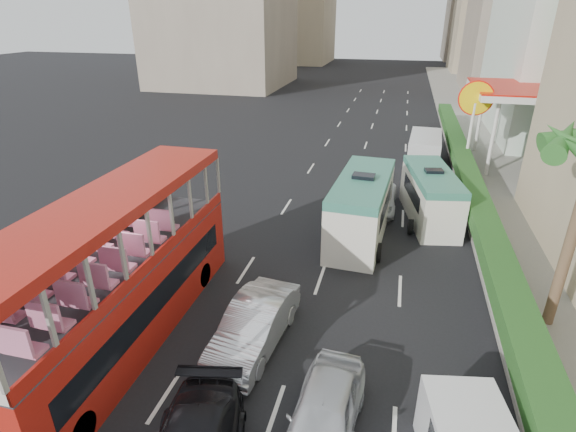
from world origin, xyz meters
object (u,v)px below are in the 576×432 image
(panel_van_far, at_px, (424,150))
(palm_tree, at_px, (571,240))
(van_asset, at_px, (376,209))
(minibus_far, at_px, (430,196))
(minibus_near, at_px, (361,208))
(shell_station, at_px, (517,128))
(double_decker_bus, at_px, (119,272))
(car_silver_lane_a, at_px, (255,344))

(panel_van_far, distance_m, palm_tree, 18.49)
(van_asset, bearing_deg, minibus_far, -15.57)
(minibus_far, bearing_deg, van_asset, 153.96)
(minibus_near, distance_m, minibus_far, 4.34)
(palm_tree, bearing_deg, shell_station, 83.40)
(palm_tree, bearing_deg, minibus_near, 142.57)
(minibus_near, bearing_deg, double_decker_bus, -122.12)
(car_silver_lane_a, bearing_deg, double_decker_bus, -165.67)
(shell_station, bearing_deg, minibus_near, -124.18)
(double_decker_bus, relative_size, shell_station, 1.38)
(van_asset, distance_m, minibus_far, 3.13)
(panel_van_far, bearing_deg, palm_tree, -74.86)
(double_decker_bus, bearing_deg, van_asset, 60.59)
(double_decker_bus, height_order, van_asset, double_decker_bus)
(double_decker_bus, relative_size, minibus_near, 1.62)
(minibus_far, distance_m, palm_tree, 9.26)
(minibus_near, distance_m, palm_tree, 9.07)
(double_decker_bus, bearing_deg, minibus_far, 50.53)
(van_asset, xyz_separation_m, minibus_far, (2.75, -0.75, 1.31))
(car_silver_lane_a, height_order, shell_station, shell_station)
(van_asset, bearing_deg, car_silver_lane_a, -104.34)
(minibus_near, bearing_deg, minibus_far, 44.15)
(car_silver_lane_a, height_order, minibus_near, minibus_near)
(minibus_near, relative_size, panel_van_far, 1.30)
(minibus_near, bearing_deg, panel_van_far, 79.04)
(palm_tree, bearing_deg, minibus_far, 114.53)
(panel_van_far, bearing_deg, car_silver_lane_a, -102.00)
(double_decker_bus, distance_m, car_silver_lane_a, 4.95)
(shell_station, bearing_deg, car_silver_lane_a, -117.79)
(shell_station, bearing_deg, double_decker_bus, -124.82)
(minibus_far, height_order, shell_station, shell_station)
(van_asset, distance_m, panel_van_far, 9.45)
(van_asset, relative_size, palm_tree, 0.70)
(double_decker_bus, distance_m, palm_tree, 14.39)
(car_silver_lane_a, relative_size, minibus_far, 0.79)
(minibus_near, distance_m, panel_van_far, 12.98)
(double_decker_bus, xyz_separation_m, minibus_far, (10.05, 12.21, -1.22))
(double_decker_bus, relative_size, panel_van_far, 2.10)
(minibus_near, height_order, palm_tree, palm_tree)
(van_asset, height_order, minibus_near, minibus_near)
(van_asset, bearing_deg, double_decker_bus, -119.65)
(minibus_near, xyz_separation_m, shell_station, (9.24, 13.61, 1.25))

